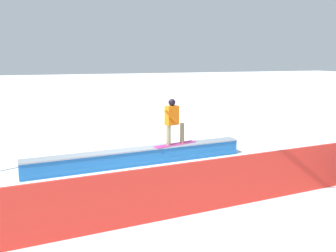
# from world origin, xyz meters

# --- Properties ---
(ground_plane) EXTENTS (120.00, 120.00, 0.00)m
(ground_plane) POSITION_xyz_m (0.00, 0.00, 0.00)
(ground_plane) COLOR white
(grind_box) EXTENTS (6.90, 1.07, 0.52)m
(grind_box) POSITION_xyz_m (0.00, 0.00, 0.24)
(grind_box) COLOR #1D65B5
(grind_box) RESTS_ON ground_plane
(snowboarder) EXTENTS (1.53, 0.69, 1.47)m
(snowboarder) POSITION_xyz_m (-1.12, -0.08, 1.32)
(snowboarder) COLOR #C52B85
(snowboarder) RESTS_ON grind_box
(safety_fence) EXTENTS (9.63, 0.91, 1.14)m
(safety_fence) POSITION_xyz_m (0.00, 3.79, 0.57)
(safety_fence) COLOR red
(safety_fence) RESTS_ON ground_plane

